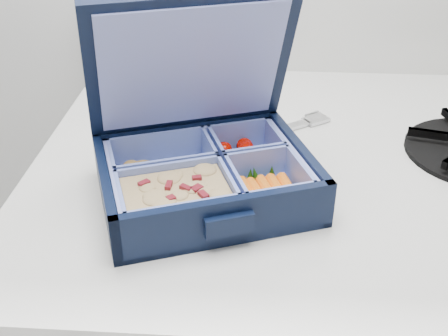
# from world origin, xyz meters

# --- Properties ---
(bento_box) EXTENTS (0.25, 0.23, 0.05)m
(bento_box) POSITION_xyz_m (-0.29, 1.56, 0.94)
(bento_box) COLOR black
(bento_box) RESTS_ON stove
(burner_grate_rear) EXTENTS (0.17, 0.17, 0.02)m
(burner_grate_rear) POSITION_xyz_m (-0.33, 1.87, 0.92)
(burner_grate_rear) COLOR black
(burner_grate_rear) RESTS_ON stove
(fork) EXTENTS (0.17, 0.13, 0.01)m
(fork) POSITION_xyz_m (-0.24, 1.69, 0.91)
(fork) COLOR silver
(fork) RESTS_ON stove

